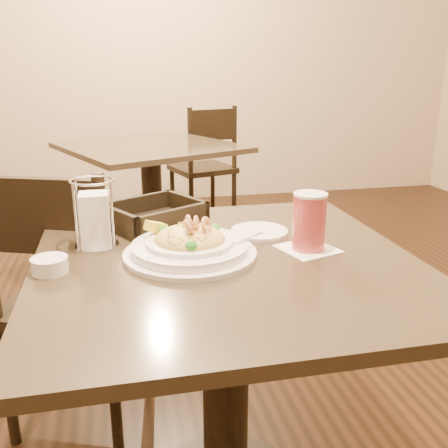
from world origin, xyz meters
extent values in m
cylinder|color=black|center=(0.00, 0.00, 0.38)|extent=(0.12, 0.12, 0.71)
cube|color=#443926|center=(0.00, 0.00, 0.75)|extent=(0.90, 0.90, 0.03)
cylinder|color=black|center=(-0.04, 1.85, 0.01)|extent=(0.52, 0.52, 0.03)
cylinder|color=black|center=(-0.04, 1.85, 0.38)|extent=(0.12, 0.12, 0.71)
cube|color=#443926|center=(-0.04, 1.85, 0.75)|extent=(1.18, 1.18, 0.03)
cube|color=black|center=(-0.40, 0.51, 0.45)|extent=(0.54, 0.54, 0.04)
cylinder|color=black|center=(-0.17, 0.62, 0.21)|extent=(0.04, 0.04, 0.43)
cylinder|color=black|center=(-0.50, 0.74, 0.21)|extent=(0.04, 0.04, 0.43)
cylinder|color=black|center=(-0.29, 0.28, 0.21)|extent=(0.04, 0.04, 0.43)
cylinder|color=black|center=(-0.63, 0.41, 0.21)|extent=(0.04, 0.04, 0.43)
cylinder|color=black|center=(-0.29, 0.28, 0.70)|extent=(0.04, 0.04, 0.46)
cube|color=black|center=(-0.46, 0.34, 0.80)|extent=(0.35, 0.15, 0.22)
cube|color=black|center=(0.40, 2.65, 0.45)|extent=(0.52, 0.52, 0.04)
cylinder|color=black|center=(0.53, 2.87, 0.21)|extent=(0.04, 0.04, 0.43)
cylinder|color=black|center=(0.18, 2.77, 0.21)|extent=(0.04, 0.04, 0.43)
cylinder|color=black|center=(0.63, 2.53, 0.21)|extent=(0.04, 0.04, 0.43)
cylinder|color=black|center=(0.28, 2.43, 0.21)|extent=(0.04, 0.04, 0.43)
cylinder|color=black|center=(0.63, 2.53, 0.70)|extent=(0.04, 0.04, 0.46)
cylinder|color=black|center=(0.28, 2.43, 0.70)|extent=(0.04, 0.04, 0.46)
cube|color=black|center=(0.45, 2.48, 0.80)|extent=(0.35, 0.13, 0.22)
cylinder|color=white|center=(-0.08, 0.03, 0.77)|extent=(0.32, 0.32, 0.01)
cylinder|color=white|center=(-0.08, 0.03, 0.79)|extent=(0.28, 0.28, 0.02)
cylinder|color=white|center=(-0.08, 0.03, 0.80)|extent=(0.21, 0.21, 0.01)
ellipsoid|color=gold|center=(-0.08, 0.03, 0.81)|extent=(0.17, 0.17, 0.06)
cube|color=yellow|center=(-0.16, 0.10, 0.82)|extent=(0.06, 0.05, 0.04)
cube|color=silver|center=(0.05, 0.02, 0.80)|extent=(0.11, 0.07, 0.01)
cube|color=silver|center=(-0.01, 0.02, 0.81)|extent=(0.04, 0.03, 0.00)
torus|color=gold|center=(-0.08, -0.02, 0.83)|extent=(0.04, 0.04, 0.02)
torus|color=gold|center=(-0.10, 0.02, 0.82)|extent=(0.06, 0.06, 0.03)
torus|color=gold|center=(-0.10, 0.04, 0.83)|extent=(0.06, 0.05, 0.04)
torus|color=gold|center=(-0.04, 0.02, 0.83)|extent=(0.04, 0.04, 0.01)
torus|color=gold|center=(-0.10, 0.02, 0.83)|extent=(0.04, 0.04, 0.01)
torus|color=gold|center=(-0.11, 0.01, 0.83)|extent=(0.05, 0.05, 0.01)
torus|color=gold|center=(-0.08, 0.04, 0.83)|extent=(0.05, 0.05, 0.02)
torus|color=gold|center=(-0.10, 0.09, 0.82)|extent=(0.04, 0.04, 0.02)
torus|color=gold|center=(-0.07, 0.05, 0.84)|extent=(0.06, 0.06, 0.03)
torus|color=gold|center=(-0.07, -0.02, 0.84)|extent=(0.06, 0.05, 0.04)
torus|color=gold|center=(-0.04, 0.02, 0.82)|extent=(0.05, 0.05, 0.01)
torus|color=gold|center=(-0.08, 0.08, 0.83)|extent=(0.05, 0.05, 0.02)
torus|color=gold|center=(-0.12, -0.01, 0.83)|extent=(0.06, 0.06, 0.03)
torus|color=gold|center=(-0.06, 0.08, 0.82)|extent=(0.04, 0.04, 0.03)
torus|color=gold|center=(-0.08, -0.01, 0.83)|extent=(0.04, 0.04, 0.01)
torus|color=gold|center=(-0.07, 0.08, 0.83)|extent=(0.04, 0.05, 0.02)
torus|color=gold|center=(-0.07, 0.03, 0.83)|extent=(0.03, 0.03, 0.02)
torus|color=gold|center=(-0.12, 0.02, 0.82)|extent=(0.04, 0.05, 0.02)
torus|color=gold|center=(-0.10, 0.02, 0.82)|extent=(0.04, 0.05, 0.04)
torus|color=#E8A272|center=(-0.08, 0.03, 0.85)|extent=(0.02, 0.04, 0.04)
torus|color=#E8A272|center=(-0.07, 0.02, 0.85)|extent=(0.03, 0.04, 0.04)
torus|color=#E8A272|center=(-0.08, 0.03, 0.85)|extent=(0.03, 0.04, 0.04)
torus|color=#E8A272|center=(-0.09, 0.00, 0.85)|extent=(0.03, 0.04, 0.04)
torus|color=#E8A272|center=(-0.04, 0.01, 0.85)|extent=(0.04, 0.05, 0.04)
ellipsoid|color=#1B6316|center=(-0.02, 0.07, 0.82)|extent=(0.04, 0.04, 0.03)
ellipsoid|color=#1B6316|center=(-0.14, 0.08, 0.82)|extent=(0.03, 0.03, 0.02)
ellipsoid|color=#1B6316|center=(-0.09, -0.04, 0.82)|extent=(0.03, 0.03, 0.02)
cube|color=#266619|center=(0.02, 0.09, 0.80)|extent=(0.00, 0.00, 0.00)
cube|color=#266619|center=(0.02, 0.08, 0.80)|extent=(0.00, 0.00, 0.00)
cube|color=#266619|center=(-0.04, -0.07, 0.80)|extent=(0.00, 0.00, 0.00)
cube|color=#266619|center=(-0.19, 0.07, 0.80)|extent=(0.00, 0.00, 0.00)
cube|color=#266619|center=(-0.15, 0.13, 0.80)|extent=(0.00, 0.00, 0.00)
cube|color=#266619|center=(-0.19, 0.01, 0.80)|extent=(0.00, 0.00, 0.00)
cube|color=#266619|center=(-0.02, -0.06, 0.80)|extent=(0.00, 0.00, 0.00)
cube|color=#266619|center=(-0.15, 0.14, 0.80)|extent=(0.00, 0.00, 0.00)
cube|color=#266619|center=(-0.21, 0.06, 0.80)|extent=(0.00, 0.00, 0.00)
cube|color=#266619|center=(-0.14, -0.07, 0.80)|extent=(0.00, 0.00, 0.00)
cube|color=#266619|center=(0.04, 0.05, 0.80)|extent=(0.00, 0.00, 0.00)
cube|color=#266619|center=(0.03, 0.08, 0.80)|extent=(0.00, 0.00, 0.00)
cube|color=#266619|center=(-0.02, 0.13, 0.80)|extent=(0.00, 0.00, 0.00)
cube|color=#266619|center=(-0.01, -0.07, 0.80)|extent=(0.00, 0.00, 0.00)
cube|color=#266619|center=(-0.19, -0.05, 0.80)|extent=(0.00, 0.00, 0.00)
cube|color=#266619|center=(-0.12, -0.08, 0.80)|extent=(0.00, 0.00, 0.00)
cube|color=#266619|center=(0.04, 0.07, 0.80)|extent=(0.00, 0.00, 0.00)
cube|color=#266619|center=(-0.10, 0.15, 0.80)|extent=(0.00, 0.00, 0.00)
cube|color=white|center=(0.21, 0.01, 0.77)|extent=(0.16, 0.16, 0.00)
cylinder|color=#C44545|center=(0.21, 0.01, 0.84)|extent=(0.08, 0.08, 0.14)
cylinder|color=white|center=(0.21, 0.01, 0.91)|extent=(0.08, 0.08, 0.01)
cube|color=black|center=(-0.14, 0.30, 0.77)|extent=(0.31, 0.30, 0.02)
cube|color=black|center=(-0.04, 0.35, 0.81)|extent=(0.11, 0.18, 0.05)
cube|color=black|center=(-0.24, 0.24, 0.81)|extent=(0.11, 0.18, 0.05)
cube|color=black|center=(-0.19, 0.38, 0.81)|extent=(0.22, 0.13, 0.05)
cube|color=black|center=(-0.10, 0.21, 0.81)|extent=(0.22, 0.13, 0.05)
cylinder|color=silver|center=(-0.30, 0.15, 0.77)|extent=(0.11, 0.11, 0.01)
torus|color=silver|center=(-0.30, 0.15, 0.94)|extent=(0.11, 0.11, 0.01)
cube|color=white|center=(-0.30, 0.15, 0.84)|extent=(0.08, 0.08, 0.13)
cylinder|color=silver|center=(-0.35, 0.11, 0.86)|extent=(0.01, 0.01, 0.17)
cylinder|color=silver|center=(-0.26, 0.11, 0.86)|extent=(0.01, 0.01, 0.17)
cylinder|color=silver|center=(-0.35, 0.19, 0.86)|extent=(0.01, 0.01, 0.17)
cylinder|color=silver|center=(-0.26, 0.19, 0.86)|extent=(0.01, 0.01, 0.17)
cylinder|color=white|center=(0.13, 0.16, 0.77)|extent=(0.19, 0.19, 0.01)
cylinder|color=white|center=(-0.40, 0.00, 0.78)|extent=(0.09, 0.09, 0.04)
camera|label=1|loc=(-0.24, -1.08, 1.20)|focal=40.00mm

